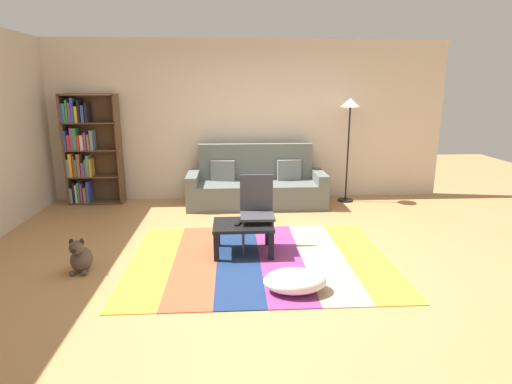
{
  "coord_description": "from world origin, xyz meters",
  "views": [
    {
      "loc": [
        -0.29,
        -4.71,
        1.93
      ],
      "look_at": [
        0.0,
        0.32,
        0.65
      ],
      "focal_mm": 29.22,
      "sensor_mm": 36.0,
      "label": 1
    }
  ],
  "objects": [
    {
      "name": "standing_lamp",
      "position": [
        1.67,
        2.16,
        1.46
      ],
      "size": [
        0.32,
        0.32,
        1.74
      ],
      "color": "black",
      "rests_on": "ground_plane"
    },
    {
      "name": "coffee_table",
      "position": [
        -0.17,
        -0.08,
        0.31
      ],
      "size": [
        0.7,
        0.54,
        0.36
      ],
      "color": "black",
      "rests_on": "rug"
    },
    {
      "name": "tv_remote",
      "position": [
        -0.23,
        -0.1,
        0.38
      ],
      "size": [
        0.09,
        0.16,
        0.02
      ],
      "primitive_type": "cube",
      "rotation": [
        0.0,
        0.0,
        -0.32
      ],
      "color": "black",
      "rests_on": "coffee_table"
    },
    {
      "name": "dog",
      "position": [
        -1.92,
        -0.48,
        0.16
      ],
      "size": [
        0.22,
        0.35,
        0.4
      ],
      "color": "#473D33",
      "rests_on": "ground_plane"
    },
    {
      "name": "folding_chair",
      "position": [
        0.0,
        0.09,
        0.53
      ],
      "size": [
        0.4,
        0.4,
        0.9
      ],
      "rotation": [
        0.0,
        0.0,
        -0.25
      ],
      "color": "#38383D",
      "rests_on": "ground_plane"
    },
    {
      "name": "couch",
      "position": [
        0.11,
        2.02,
        0.34
      ],
      "size": [
        2.26,
        0.8,
        1.0
      ],
      "color": "#59605B",
      "rests_on": "ground_plane"
    },
    {
      "name": "back_wall",
      "position": [
        0.0,
        2.55,
        1.35
      ],
      "size": [
        6.8,
        0.1,
        2.7
      ],
      "primitive_type": "cube",
      "color": "beige",
      "rests_on": "ground_plane"
    },
    {
      "name": "pouf",
      "position": [
        0.3,
        -1.08,
        0.12
      ],
      "size": [
        0.61,
        0.41,
        0.21
      ],
      "primitive_type": "ellipsoid",
      "color": "white",
      "rests_on": "rug"
    },
    {
      "name": "ground_plane",
      "position": [
        0.0,
        0.0,
        0.0
      ],
      "size": [
        14.0,
        14.0,
        0.0
      ],
      "primitive_type": "plane",
      "color": "#B27F4C"
    },
    {
      "name": "bookshelf",
      "position": [
        -2.7,
        2.3,
        0.92
      ],
      "size": [
        0.9,
        0.28,
        1.82
      ],
      "color": "brown",
      "rests_on": "ground_plane"
    },
    {
      "name": "rug",
      "position": [
        0.01,
        -0.28,
        0.0
      ],
      "size": [
        2.94,
        2.25,
        0.01
      ],
      "color": "gold",
      "rests_on": "ground_plane"
    }
  ]
}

